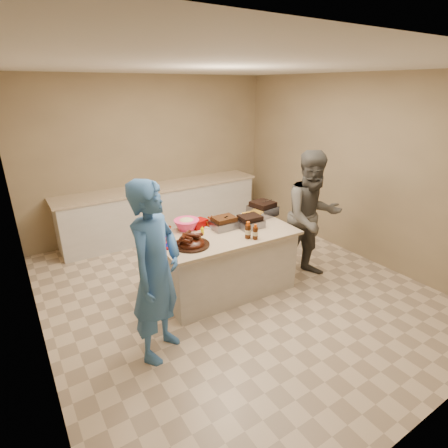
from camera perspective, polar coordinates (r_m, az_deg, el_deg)
room at (r=4.76m, az=1.17°, el=-10.30°), size 4.50×5.00×2.70m
back_counter at (r=6.33m, az=-9.98°, el=2.27°), size 3.60×0.64×0.90m
island at (r=4.71m, az=0.34°, el=-10.64°), size 1.77×0.99×0.82m
rib_platter at (r=4.00m, az=-5.31°, el=-3.53°), size 0.48×0.48×0.17m
pulled_pork_tray at (r=4.46m, az=0.02°, el=-0.70°), size 0.33×0.25×0.10m
brisket_tray at (r=4.52m, az=4.21°, el=-0.45°), size 0.33×0.28×0.10m
roasting_pan at (r=4.96m, az=6.28°, el=1.49°), size 0.38×0.38×0.13m
coleslaw_bowl at (r=4.46m, az=-6.10°, el=-0.87°), size 0.33×0.33×0.22m
sausage_plate at (r=4.57m, az=-1.67°, el=-0.17°), size 0.38×0.38×0.06m
mac_cheese_dish at (r=4.82m, az=4.67°, el=0.98°), size 0.30×0.24×0.07m
bbq_bottle_a at (r=4.19m, az=3.90°, el=-2.31°), size 0.07×0.07×0.21m
bbq_bottle_b at (r=4.17m, az=5.09°, el=-2.45°), size 0.07×0.07×0.19m
mustard_bottle at (r=4.29m, az=-3.55°, el=-1.72°), size 0.04×0.04×0.11m
sauce_bowl at (r=4.53m, az=-1.73°, el=-0.34°), size 0.13×0.05×0.13m
plate_stack_large at (r=4.23m, az=-10.32°, el=-2.38°), size 0.26×0.26×0.03m
plate_stack_small at (r=4.00m, az=-8.99°, el=-3.72°), size 0.17×0.17×0.02m
plastic_cup at (r=4.38m, az=-9.12°, el=-1.44°), size 0.09×0.09×0.09m
basket_stack at (r=4.51m, az=-4.17°, el=-0.53°), size 0.23×0.20×0.10m
guest_blue at (r=3.85m, az=-10.06°, el=-19.52°), size 1.60×1.82×0.43m
guest_gray at (r=5.17m, az=13.22°, el=-8.10°), size 1.29×1.93×0.67m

